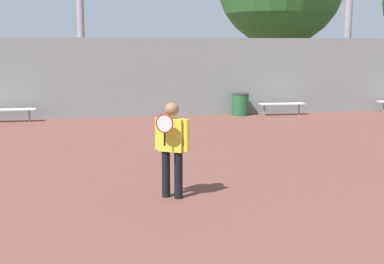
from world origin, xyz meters
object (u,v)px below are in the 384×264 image
at_px(bench_adjacent_court, 2,110).
at_px(tennis_player, 172,143).
at_px(bench_courtside_near, 282,104).
at_px(trash_bin, 240,104).

bearing_deg(bench_adjacent_court, tennis_player, -67.56).
bearing_deg(tennis_player, bench_adjacent_court, 146.20).
height_order(bench_courtside_near, trash_bin, trash_bin).
height_order(tennis_player, bench_adjacent_court, tennis_player).
xyz_separation_m(tennis_player, bench_courtside_near, (5.73, 10.11, -0.52)).
xyz_separation_m(tennis_player, bench_adjacent_court, (-4.18, 10.11, -0.52)).
distance_m(tennis_player, bench_courtside_near, 11.63).
height_order(tennis_player, bench_courtside_near, tennis_player).
bearing_deg(tennis_player, bench_courtside_near, 94.25).
xyz_separation_m(tennis_player, trash_bin, (4.19, 10.35, -0.51)).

